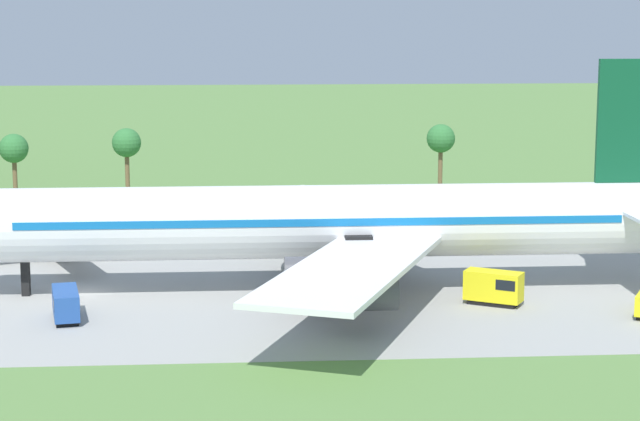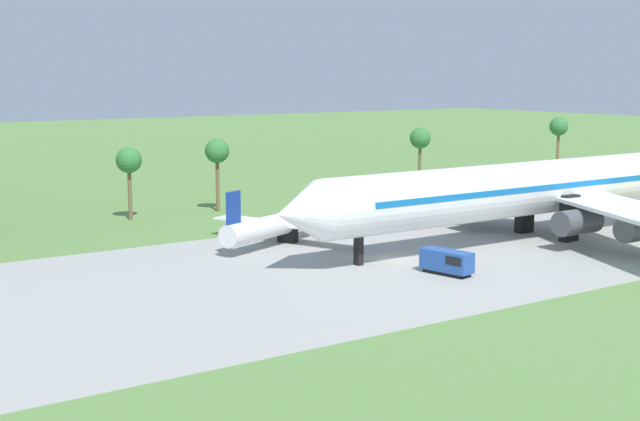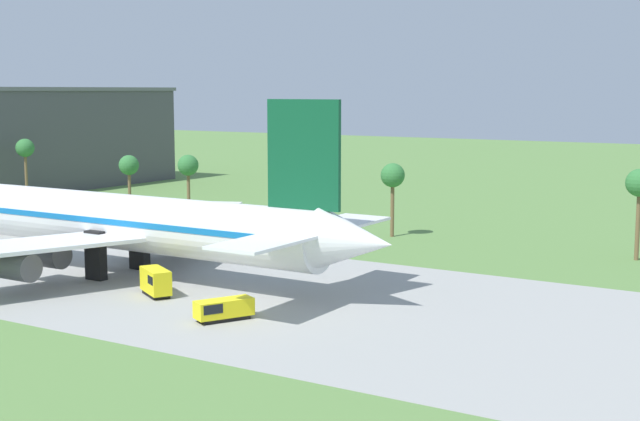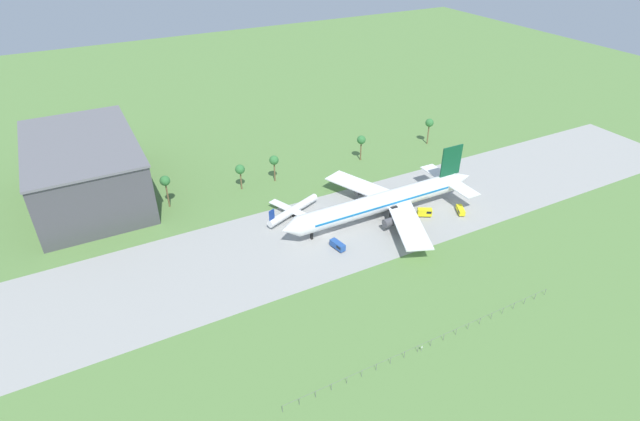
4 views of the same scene
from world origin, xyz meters
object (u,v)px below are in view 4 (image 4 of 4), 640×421
Objects in this scene: baggage_tug at (425,212)px; terminal_building at (86,170)px; regional_aircraft at (293,210)px; catering_van at (461,211)px; jet_airliner at (385,201)px; no_stopping_sign at (422,348)px; fuel_truck at (338,246)px.

terminal_building reaches higher than baggage_tug.
catering_van is at bearing -26.10° from regional_aircraft.
regional_aircraft is 0.36× the size of terminal_building.
baggage_tug is at bearing -25.83° from jet_airliner.
no_stopping_sign is 0.03× the size of terminal_building.
fuel_truck is at bearing -47.79° from terminal_building.
no_stopping_sign is (1.54, -69.86, -1.39)m from regional_aircraft.
jet_airliner is at bearing 20.76° from fuel_truck.
regional_aircraft is at bearing 151.18° from jet_airliner.
baggage_tug reaches higher than no_stopping_sign.
jet_airliner is 45.22× the size of no_stopping_sign.
baggage_tug is 0.89× the size of catering_van.
baggage_tug is (40.39, -21.37, -0.88)m from regional_aircraft.
regional_aircraft is 58.60m from catering_van.
catering_van is (48.36, -1.82, -0.23)m from fuel_truck.
regional_aircraft reaches higher than catering_van.
terminal_building is (-112.43, 72.45, 10.08)m from catering_van.
jet_airliner is 12.93× the size of catering_van.
no_stopping_sign is (-51.07, -44.09, -0.07)m from catering_van.
fuel_truck is at bearing -159.24° from jet_airliner.
catering_van is 0.10× the size of terminal_building.
regional_aircraft is at bearing 153.90° from catering_van.
baggage_tug is at bearing 160.21° from catering_van.
regional_aircraft is 69.89m from no_stopping_sign.
no_stopping_sign is at bearing -115.38° from jet_airliner.
fuel_truck is at bearing 177.85° from catering_van.
no_stopping_sign is at bearing -139.19° from catering_van.
terminal_building is at bearing 132.21° from fuel_truck.
baggage_tug is 121.52m from terminal_building.
fuel_truck is 48.40m from catering_van.
baggage_tug is at bearing -27.88° from regional_aircraft.
terminal_building reaches higher than no_stopping_sign.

